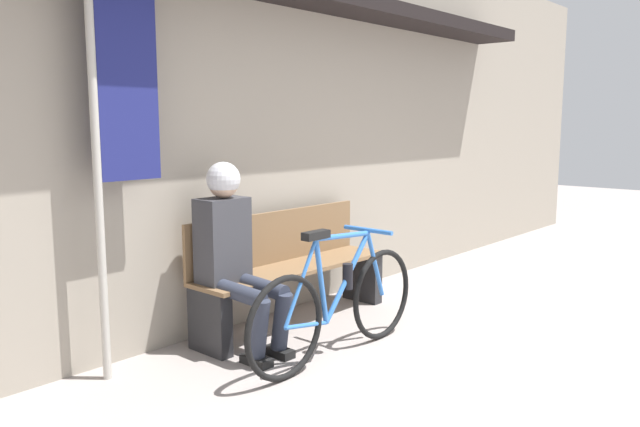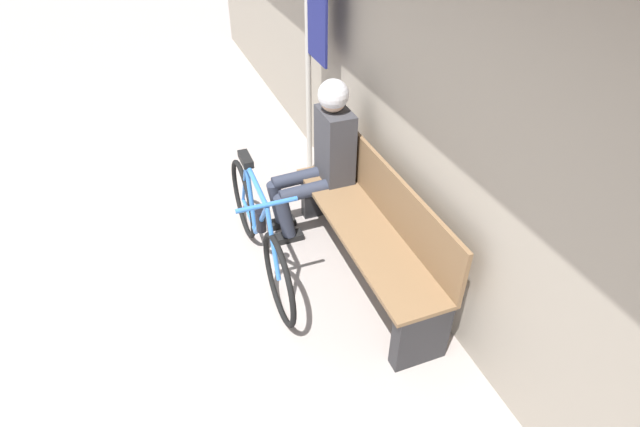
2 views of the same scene
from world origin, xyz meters
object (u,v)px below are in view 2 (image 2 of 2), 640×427
(person_seated, at_px, (323,149))
(banner_pole, at_px, (313,12))
(bicycle, at_px, (259,231))
(park_bench_near, at_px, (372,229))

(person_seated, bearing_deg, banner_pole, 164.94)
(bicycle, xyz_separation_m, banner_pole, (-1.06, 0.82, 1.19))
(banner_pole, bearing_deg, park_bench_near, -3.06)
(park_bench_near, relative_size, banner_pole, 0.75)
(bicycle, bearing_deg, banner_pole, 142.14)
(person_seated, bearing_deg, park_bench_near, 9.78)
(park_bench_near, relative_size, person_seated, 1.38)
(park_bench_near, distance_m, banner_pole, 1.79)
(park_bench_near, bearing_deg, person_seated, -170.22)
(park_bench_near, height_order, banner_pole, banner_pole)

